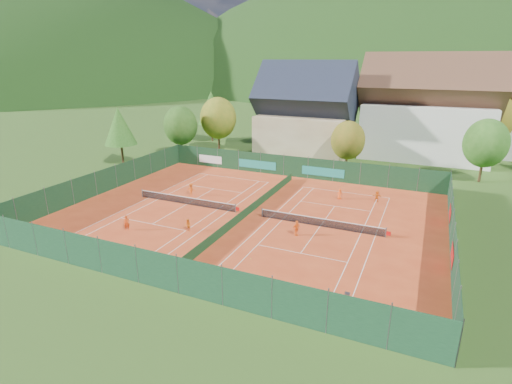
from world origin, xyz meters
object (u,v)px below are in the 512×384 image
object	(u,v)px
chalet	(306,117)
hotel_block_a	(427,114)
player_left_far	(191,189)
player_left_mid	(188,225)
player_right_far_a	(340,194)
player_left_near	(127,223)
player_right_near	(296,228)
player_right_far_b	(377,196)
ball_hopper	(347,295)

from	to	relation	value
chalet	hotel_block_a	distance (m)	19.94
hotel_block_a	player_left_far	distance (m)	42.09
hotel_block_a	player_left_mid	bearing A→B (deg)	-114.82
player_right_far_a	player_left_far	bearing A→B (deg)	19.04
chalet	player_left_far	distance (m)	28.34
player_left_near	player_right_near	world-z (taller)	player_left_near
player_left_near	player_left_mid	distance (m)	6.10
player_left_mid	player_right_far_b	size ratio (longest dim) A/B	0.97
player_left_far	ball_hopper	bearing A→B (deg)	136.76
player_left_mid	hotel_block_a	bearing A→B (deg)	83.89
hotel_block_a	player_right_far_b	world-z (taller)	hotel_block_a
chalet	player_right_near	xyz separation A→B (m)	(9.46, -33.01, -5.86)
player_right_far_a	player_right_far_b	bearing A→B (deg)	-168.85
chalet	ball_hopper	size ratio (longest dim) A/B	20.25
ball_hopper	player_left_mid	size ratio (longest dim) A/B	0.63
chalet	player_right_far_b	distance (m)	25.84
chalet	player_left_near	xyz separation A→B (m)	(-6.29, -38.63, -5.84)
hotel_block_a	ball_hopper	bearing A→B (deg)	-93.31
chalet	hotel_block_a	xyz separation A→B (m)	(19.00, 6.00, 0.76)
player_left_far	player_right_far_b	world-z (taller)	player_left_far
player_left_near	player_right_far_b	xyz separation A→B (m)	(21.48, 18.60, -0.12)
player_left_far	hotel_block_a	bearing A→B (deg)	-136.77
player_left_near	player_left_mid	world-z (taller)	player_left_near
ball_hopper	player_right_far_a	bearing A→B (deg)	103.93
hotel_block_a	chalet	bearing A→B (deg)	-162.47
hotel_block_a	player_right_near	size ratio (longest dim) A/B	14.11
chalet	player_left_near	bearing A→B (deg)	-99.25
player_left_mid	player_right_near	bearing A→B (deg)	37.33
player_left_far	player_right_far_b	size ratio (longest dim) A/B	1.20
player_left_near	player_right_far_a	xyz separation A→B (m)	(17.25, 17.72, -0.13)
player_right_near	player_left_near	bearing A→B (deg)	138.83
player_left_near	hotel_block_a	bearing A→B (deg)	19.46
chalet	player_left_near	distance (m)	39.57
hotel_block_a	player_right_far_a	size ratio (longest dim) A/B	16.65
ball_hopper	player_right_far_a	size ratio (longest dim) A/B	0.62
player_left_mid	player_right_far_a	bearing A→B (deg)	71.97
chalet	player_right_near	bearing A→B (deg)	-74.00
player_right_far_b	player_left_mid	bearing A→B (deg)	46.49
player_left_mid	player_left_far	world-z (taller)	player_left_far
player_left_near	chalet	bearing A→B (deg)	39.75
player_left_mid	player_right_far_a	world-z (taller)	player_right_far_a
ball_hopper	player_left_mid	world-z (taller)	player_left_mid
chalet	player_left_near	world-z (taller)	chalet
player_left_mid	player_left_far	size ratio (longest dim) A/B	0.80
player_left_far	player_left_near	bearing A→B (deg)	80.44
player_left_near	player_left_mid	xyz separation A→B (m)	(5.68, 2.22, -0.15)
ball_hopper	player_right_far_b	xyz separation A→B (m)	(-1.03, 22.08, 0.10)
player_left_mid	player_right_far_b	distance (m)	22.76
hotel_block_a	player_left_mid	xyz separation A→B (m)	(-19.61, -42.40, -6.75)
player_left_near	player_right_far_b	bearing A→B (deg)	-0.12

